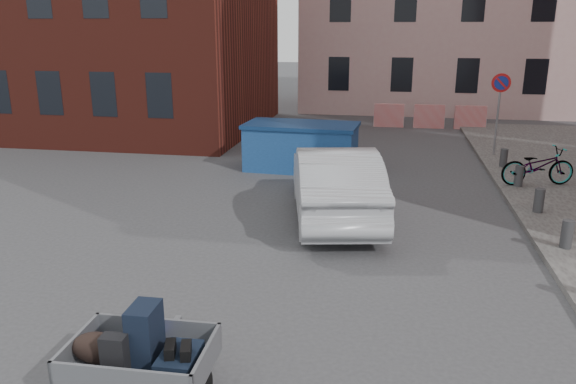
% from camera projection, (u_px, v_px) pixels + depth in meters
% --- Properties ---
extents(ground, '(120.00, 120.00, 0.00)m').
position_uv_depth(ground, '(247.00, 255.00, 10.72)').
color(ground, '#38383A').
rests_on(ground, ground).
extents(far_building, '(6.00, 6.00, 8.00)m').
position_uv_depth(far_building, '(15.00, 30.00, 33.79)').
color(far_building, maroon).
rests_on(far_building, ground).
extents(no_parking_sign, '(0.60, 0.09, 2.65)m').
position_uv_depth(no_parking_sign, '(500.00, 97.00, 18.06)').
color(no_parking_sign, gray).
rests_on(no_parking_sign, sidewalk).
extents(bollards, '(0.22, 9.02, 0.55)m').
position_uv_depth(bollards, '(539.00, 200.00, 12.78)').
color(bollards, '#3A3A3D').
rests_on(bollards, sidewalk).
extents(barriers, '(4.70, 0.18, 1.00)m').
position_uv_depth(barriers, '(429.00, 117.00, 24.00)').
color(barriers, red).
rests_on(barriers, ground).
extents(trailer, '(1.63, 1.82, 1.20)m').
position_uv_depth(trailer, '(140.00, 355.00, 6.39)').
color(trailer, black).
rests_on(trailer, ground).
extents(dumpster, '(3.47, 1.95, 1.41)m').
position_uv_depth(dumpster, '(301.00, 146.00, 17.00)').
color(dumpster, '#1E4A8F').
rests_on(dumpster, ground).
extents(silver_car, '(2.71, 5.24, 1.64)m').
position_uv_depth(silver_car, '(335.00, 182.00, 12.67)').
color(silver_car, '#ABADB3').
rests_on(silver_car, ground).
extents(bicycle, '(2.07, 1.14, 1.03)m').
position_uv_depth(bicycle, '(538.00, 166.00, 14.91)').
color(bicycle, black).
rests_on(bicycle, sidewalk).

